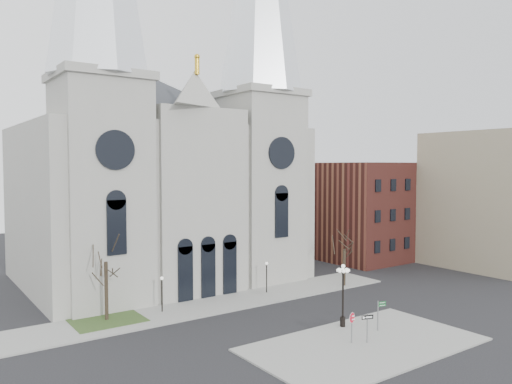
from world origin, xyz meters
TOP-DOWN VIEW (x-y plane):
  - ground at (0.00, 0.00)m, footprint 160.00×160.00m
  - sidewalk_near at (3.00, -5.00)m, footprint 18.00×10.00m
  - sidewalk_far at (0.00, 11.00)m, footprint 40.00×6.00m
  - grass_patch at (-11.00, 12.00)m, footprint 6.00×5.00m
  - cathedral at (0.00, 22.86)m, footprint 33.00×26.66m
  - bg_building_brick at (30.00, 22.00)m, footprint 14.00×18.00m
  - bg_building_tan at (38.00, 6.00)m, footprint 10.00×14.00m
  - tree_left at (-11.00, 12.00)m, footprint 3.20×3.20m
  - tree_right at (15.00, 9.00)m, footprint 3.20×3.20m
  - ped_lamp_left at (-6.00, 11.50)m, footprint 0.32×0.32m
  - ped_lamp_right at (6.00, 11.50)m, footprint 0.32×0.32m
  - stop_sign at (2.29, -4.34)m, footprint 0.85×0.13m
  - globe_lamp at (4.53, -1.18)m, footprint 1.23×1.23m
  - one_way_sign at (3.32, -4.97)m, footprint 0.94×0.34m
  - street_name_sign at (6.19, -3.61)m, footprint 0.76×0.25m

SIDE VIEW (x-z plane):
  - ground at x=0.00m, z-range 0.00..0.00m
  - sidewalk_near at x=3.00m, z-range 0.00..0.14m
  - sidewalk_far at x=0.00m, z-range 0.00..0.14m
  - grass_patch at x=-11.00m, z-range 0.00..0.18m
  - street_name_sign at x=6.19m, z-range 0.35..2.79m
  - one_way_sign at x=3.32m, z-range 0.53..2.76m
  - stop_sign at x=2.29m, z-range 0.65..3.02m
  - ped_lamp_left at x=-6.00m, z-range 0.70..3.96m
  - ped_lamp_right at x=6.00m, z-range 0.70..3.96m
  - globe_lamp at x=4.53m, z-range 0.81..6.07m
  - tree_right at x=15.00m, z-range 1.47..7.47m
  - tree_left at x=-11.00m, z-range 1.83..9.33m
  - bg_building_brick at x=30.00m, z-range 0.00..14.00m
  - bg_building_tan at x=38.00m, z-range 0.00..18.00m
  - cathedral at x=0.00m, z-range -8.52..45.48m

